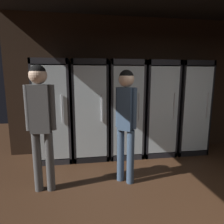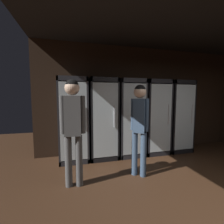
{
  "view_description": "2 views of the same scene",
  "coord_description": "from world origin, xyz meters",
  "px_view_note": "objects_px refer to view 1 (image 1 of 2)",
  "views": [
    {
      "loc": [
        -1.52,
        -1.04,
        1.58
      ],
      "look_at": [
        -0.93,
        2.72,
        0.9
      ],
      "focal_mm": 30.92,
      "sensor_mm": 36.0,
      "label": 1
    },
    {
      "loc": [
        -2.07,
        -0.89,
        1.46
      ],
      "look_at": [
        -1.14,
        2.69,
        1.11
      ],
      "focal_mm": 24.36,
      "sensor_mm": 36.0,
      "label": 2
    }
  ],
  "objects_px": {
    "cooler_right": "(157,109)",
    "cooler_far_right": "(188,108)",
    "cooler_center": "(124,110)",
    "cooler_left": "(90,111)",
    "cooler_far_left": "(54,112)",
    "shopper_far": "(41,115)",
    "shopper_near": "(126,115)"
  },
  "relations": [
    {
      "from": "cooler_far_left",
      "to": "shopper_far",
      "type": "xyz_separation_m",
      "value": [
        -0.01,
        -1.12,
        0.16
      ]
    },
    {
      "from": "cooler_right",
      "to": "cooler_center",
      "type": "bearing_deg",
      "value": -179.96
    },
    {
      "from": "cooler_center",
      "to": "shopper_far",
      "type": "relative_size",
      "value": 1.09
    },
    {
      "from": "cooler_center",
      "to": "cooler_left",
      "type": "bearing_deg",
      "value": -179.99
    },
    {
      "from": "cooler_far_left",
      "to": "shopper_near",
      "type": "relative_size",
      "value": 1.13
    },
    {
      "from": "shopper_near",
      "to": "cooler_center",
      "type": "bearing_deg",
      "value": 78.53
    },
    {
      "from": "cooler_far_left",
      "to": "shopper_near",
      "type": "xyz_separation_m",
      "value": [
        1.17,
        -1.07,
        0.12
      ]
    },
    {
      "from": "cooler_far_right",
      "to": "cooler_center",
      "type": "bearing_deg",
      "value": 179.97
    },
    {
      "from": "cooler_left",
      "to": "shopper_far",
      "type": "height_order",
      "value": "cooler_left"
    },
    {
      "from": "cooler_far_left",
      "to": "shopper_far",
      "type": "height_order",
      "value": "cooler_far_left"
    },
    {
      "from": "cooler_center",
      "to": "cooler_far_right",
      "type": "height_order",
      "value": "same"
    },
    {
      "from": "cooler_left",
      "to": "cooler_center",
      "type": "height_order",
      "value": "same"
    },
    {
      "from": "shopper_near",
      "to": "cooler_left",
      "type": "bearing_deg",
      "value": 113.84
    },
    {
      "from": "cooler_right",
      "to": "shopper_far",
      "type": "xyz_separation_m",
      "value": [
        -2.09,
        -1.12,
        0.16
      ]
    },
    {
      "from": "cooler_far_right",
      "to": "cooler_left",
      "type": "bearing_deg",
      "value": 179.99
    },
    {
      "from": "shopper_near",
      "to": "shopper_far",
      "type": "relative_size",
      "value": 0.97
    },
    {
      "from": "cooler_left",
      "to": "cooler_right",
      "type": "bearing_deg",
      "value": 0.02
    },
    {
      "from": "cooler_far_right",
      "to": "shopper_far",
      "type": "height_order",
      "value": "cooler_far_right"
    },
    {
      "from": "cooler_far_left",
      "to": "cooler_right",
      "type": "relative_size",
      "value": 1.0
    },
    {
      "from": "cooler_center",
      "to": "shopper_near",
      "type": "xyz_separation_m",
      "value": [
        -0.22,
        -1.07,
        0.12
      ]
    },
    {
      "from": "cooler_right",
      "to": "cooler_far_right",
      "type": "height_order",
      "value": "same"
    },
    {
      "from": "cooler_right",
      "to": "cooler_far_right",
      "type": "relative_size",
      "value": 1.0
    },
    {
      "from": "shopper_near",
      "to": "cooler_far_left",
      "type": "bearing_deg",
      "value": 137.45
    },
    {
      "from": "cooler_far_left",
      "to": "cooler_left",
      "type": "distance_m",
      "value": 0.69
    },
    {
      "from": "cooler_far_left",
      "to": "shopper_near",
      "type": "height_order",
      "value": "cooler_far_left"
    },
    {
      "from": "cooler_far_left",
      "to": "cooler_center",
      "type": "xyz_separation_m",
      "value": [
        1.38,
        0.0,
        0.0
      ]
    },
    {
      "from": "cooler_far_right",
      "to": "shopper_near",
      "type": "relative_size",
      "value": 1.13
    },
    {
      "from": "cooler_far_left",
      "to": "cooler_far_right",
      "type": "xyz_separation_m",
      "value": [
        2.77,
        0.0,
        0.01
      ]
    },
    {
      "from": "cooler_center",
      "to": "shopper_near",
      "type": "relative_size",
      "value": 1.13
    },
    {
      "from": "cooler_far_left",
      "to": "cooler_left",
      "type": "bearing_deg",
      "value": 0.1
    },
    {
      "from": "cooler_far_left",
      "to": "cooler_center",
      "type": "height_order",
      "value": "same"
    },
    {
      "from": "cooler_left",
      "to": "cooler_far_right",
      "type": "distance_m",
      "value": 2.07
    }
  ]
}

